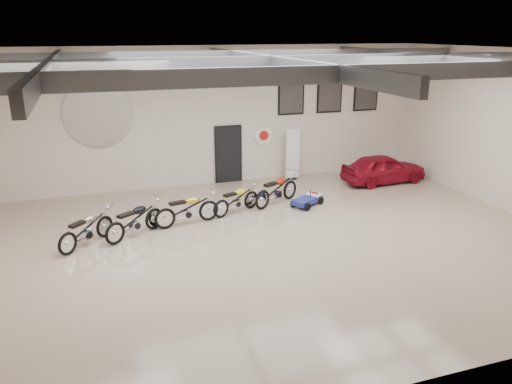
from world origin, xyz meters
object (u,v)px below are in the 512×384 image
object	(u,v)px
motorcycle_red	(277,189)
go_kart	(309,197)
vintage_car	(384,168)
motorcycle_black	(135,219)
motorcycle_gold	(187,208)
banner_stand	(293,155)
motorcycle_yellow	(236,199)
motorcycle_silver	(86,228)

from	to	relation	value
motorcycle_red	go_kart	world-z (taller)	motorcycle_red
vintage_car	motorcycle_black	bearing A→B (deg)	101.33
go_kart	motorcycle_gold	bearing A→B (deg)	154.00
banner_stand	motorcycle_red	size ratio (longest dim) A/B	0.96
go_kart	motorcycle_yellow	bearing A→B (deg)	146.99
motorcycle_yellow	go_kart	bearing A→B (deg)	-25.46
motorcycle_gold	motorcycle_red	distance (m)	3.27
banner_stand	motorcycle_black	distance (m)	7.39
motorcycle_silver	motorcycle_black	distance (m)	1.30
motorcycle_yellow	vintage_car	xyz separation A→B (m)	(6.18, 1.41, 0.09)
motorcycle_silver	motorcycle_yellow	distance (m)	4.63
motorcycle_silver	motorcycle_gold	xyz separation A→B (m)	(2.83, 0.63, 0.02)
motorcycle_red	vintage_car	world-z (taller)	vintage_car
banner_stand	motorcycle_black	bearing A→B (deg)	-144.59
banner_stand	motorcycle_black	xyz separation A→B (m)	(-6.30, -3.83, -0.46)
vintage_car	motorcycle_yellow	bearing A→B (deg)	100.22
motorcycle_gold	banner_stand	bearing A→B (deg)	24.75
motorcycle_gold	go_kart	distance (m)	4.19
motorcycle_gold	vintage_car	world-z (taller)	vintage_car
motorcycle_black	motorcycle_red	xyz separation A→B (m)	(4.70, 1.31, 0.01)
motorcycle_black	go_kart	xyz separation A→B (m)	(5.70, 0.91, -0.25)
go_kart	vintage_car	world-z (taller)	vintage_car
go_kart	motorcycle_black	bearing A→B (deg)	156.42
motorcycle_yellow	vintage_car	bearing A→B (deg)	-12.23
motorcycle_black	vintage_car	size ratio (longest dim) A/B	0.61
motorcycle_red	motorcycle_yellow	bearing A→B (deg)	165.30
motorcycle_silver	motorcycle_black	xyz separation A→B (m)	(1.28, 0.21, 0.02)
banner_stand	motorcycle_red	xyz separation A→B (m)	(-1.61, -2.52, -0.45)
motorcycle_silver	motorcycle_red	xyz separation A→B (m)	(5.98, 1.52, 0.03)
motorcycle_black	banner_stand	bearing A→B (deg)	-2.97
banner_stand	motorcycle_red	bearing A→B (deg)	-118.41
motorcycle_silver	motorcycle_gold	size ratio (longest dim) A/B	0.97
motorcycle_gold	motorcycle_yellow	bearing A→B (deg)	5.87
motorcycle_silver	banner_stand	bearing A→B (deg)	-16.18
motorcycle_silver	motorcycle_yellow	xyz separation A→B (m)	(4.49, 1.13, -0.03)
motorcycle_gold	motorcycle_yellow	world-z (taller)	motorcycle_gold
motorcycle_yellow	go_kart	distance (m)	2.50
motorcycle_yellow	motorcycle_silver	bearing A→B (deg)	169.10
banner_stand	motorcycle_black	world-z (taller)	banner_stand
motorcycle_red	go_kart	bearing A→B (deg)	-51.06
banner_stand	motorcycle_yellow	distance (m)	4.28
motorcycle_yellow	vintage_car	world-z (taller)	vintage_car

